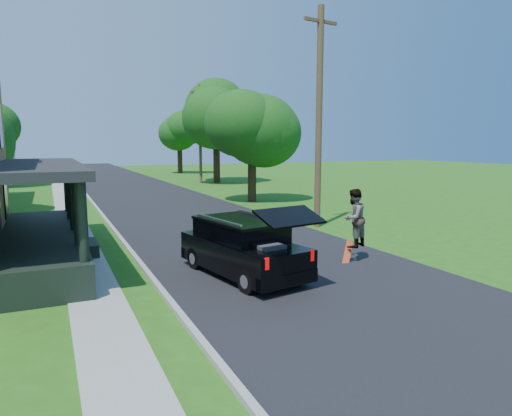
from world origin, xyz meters
name	(u,v)px	position (x,y,z in m)	size (l,w,h in m)	color
ground	(318,283)	(0.00, 0.00, 0.00)	(140.00, 140.00, 0.00)	#2B5A12
street	(157,200)	(0.00, 20.00, 0.00)	(8.00, 120.00, 0.02)	black
curb	(92,203)	(-4.05, 20.00, 0.00)	(0.15, 120.00, 0.12)	#9D9C98
sidewalk	(66,205)	(-5.60, 20.00, 0.00)	(1.30, 120.00, 0.03)	gray
black_suv	(243,247)	(-1.57, 1.50, 0.83)	(2.54, 4.89, 2.17)	black
skateboarder	(354,218)	(2.24, 1.50, 1.41)	(1.11, 1.00, 1.87)	black
skateboard	(348,254)	(2.02, 1.47, 0.29)	(0.55, 0.35, 0.78)	red
tree_right_near	(251,126)	(5.46, 16.75, 4.87)	(5.75, 5.53, 7.74)	black
tree_right_mid	(215,112)	(8.19, 31.19, 6.67)	(7.96, 7.72, 10.24)	black
tree_right_far	(179,126)	(8.77, 46.55, 5.86)	(5.66, 5.62, 8.65)	black
utility_pole_near	(319,116)	(4.50, 7.23, 4.95)	(1.76, 0.37, 9.59)	#4F3924
utility_pole_far	(200,133)	(6.74, 31.42, 4.72)	(1.67, 0.56, 9.15)	#4F3924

